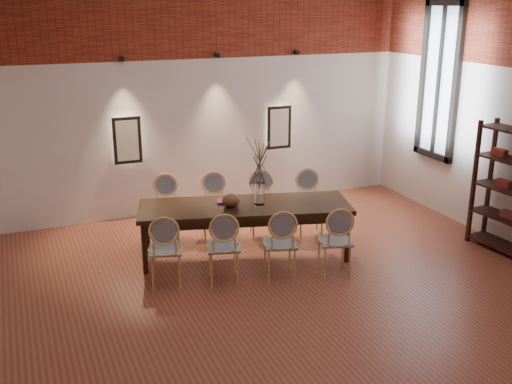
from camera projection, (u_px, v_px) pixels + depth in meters
name	position (u px, v px, depth m)	size (l,w,h in m)	color
floor	(298.00, 297.00, 7.17)	(7.00, 7.00, 0.02)	#964C36
wall_back	(203.00, 90.00, 9.68)	(7.00, 0.10, 4.00)	silver
brick_band_back	(202.00, 9.00, 9.24)	(7.00, 0.02, 1.50)	maroon
niche_left	(127.00, 140.00, 9.34)	(0.36, 0.06, 0.66)	#FFEAC6
niche_right	(278.00, 127.00, 10.28)	(0.36, 0.06, 0.66)	#FFEAC6
spot_fixture_left	(122.00, 59.00, 8.93)	(0.08, 0.08, 0.10)	black
spot_fixture_mid	(217.00, 55.00, 9.47)	(0.08, 0.08, 0.10)	black
spot_fixture_right	(296.00, 52.00, 9.98)	(0.08, 0.08, 0.10)	black
window_glass	(440.00, 81.00, 9.53)	(0.02, 0.78, 2.38)	silver
window_frame	(439.00, 81.00, 9.53)	(0.08, 0.90, 2.50)	black
window_mullion	(439.00, 81.00, 9.53)	(0.06, 0.06, 2.40)	black
dining_table	(245.00, 231.00, 8.18)	(2.84, 0.91, 0.75)	#311D0F
chair_near_a	(165.00, 250.00, 7.32)	(0.44, 0.44, 0.94)	#E0C46B
chair_near_b	(223.00, 247.00, 7.41)	(0.44, 0.44, 0.94)	#E0C46B
chair_near_c	(280.00, 244.00, 7.50)	(0.44, 0.44, 0.94)	#E0C46B
chair_near_d	(335.00, 241.00, 7.59)	(0.44, 0.44, 0.94)	#E0C46B
chair_far_a	(166.00, 210.00, 8.71)	(0.44, 0.44, 0.94)	#E0C46B
chair_far_b	(215.00, 208.00, 8.80)	(0.44, 0.44, 0.94)	#E0C46B
chair_far_c	(263.00, 206.00, 8.89)	(0.44, 0.44, 0.94)	#E0C46B
chair_far_d	(310.00, 204.00, 8.98)	(0.44, 0.44, 0.94)	#E0C46B
vase	(260.00, 194.00, 8.05)	(0.14, 0.14, 0.30)	silver
dried_branches	(260.00, 161.00, 7.91)	(0.50, 0.50, 0.70)	#463E2E
bowl	(231.00, 200.00, 7.97)	(0.24, 0.24, 0.18)	brown
book	(227.00, 201.00, 8.16)	(0.26, 0.18, 0.03)	#8D1D6D
shelving_rack	(509.00, 190.00, 8.22)	(0.38, 1.00, 1.80)	black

